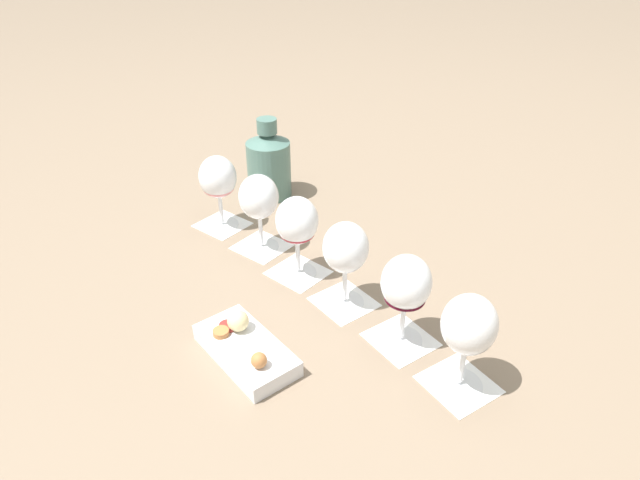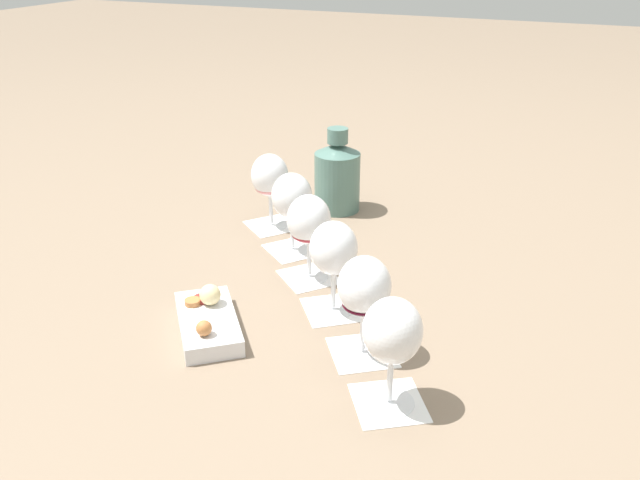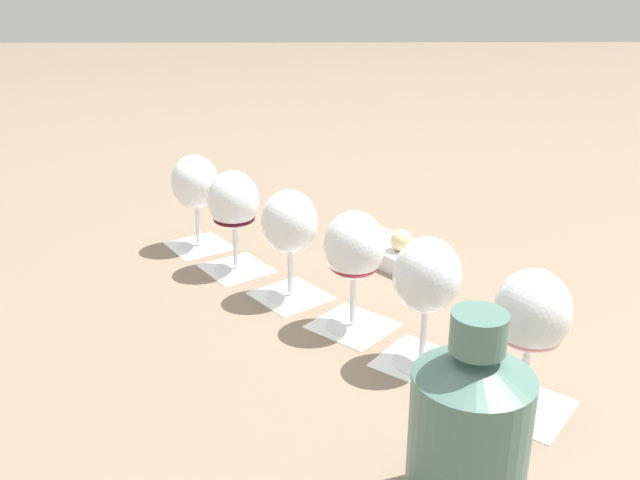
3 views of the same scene
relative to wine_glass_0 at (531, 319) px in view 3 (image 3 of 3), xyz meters
The scene contains 15 objects.
ground_plane 0.33m from the wine_glass_0, 47.60° to the right, with size 8.00×8.00×0.00m, color #7F6B56.
tasting_card_0 0.11m from the wine_glass_0, behind, with size 0.13×0.13×0.00m.
tasting_card_1 0.17m from the wine_glass_0, 43.76° to the right, with size 0.13×0.13×0.00m.
tasting_card_2 0.27m from the wine_glass_0, 46.74° to the right, with size 0.14×0.13×0.00m.
tasting_card_3 0.39m from the wine_glass_0, 46.84° to the right, with size 0.13×0.13×0.00m.
tasting_card_4 0.52m from the wine_glass_0, 47.19° to the right, with size 0.13×0.13×0.00m.
tasting_card_5 0.64m from the wine_glass_0, 48.32° to the right, with size 0.13×0.13×0.00m.
wine_glass_0 is the anchor object (origin of this frame).
wine_glass_1 0.13m from the wine_glass_0, 43.76° to the right, with size 0.08×0.08×0.16m.
wine_glass_2 0.25m from the wine_glass_0, 46.74° to the right, with size 0.08×0.08×0.16m.
wine_glass_3 0.37m from the wine_glass_0, 46.84° to the right, with size 0.08×0.08×0.16m.
wine_glass_4 0.50m from the wine_glass_0, 47.19° to the right, with size 0.08×0.08×0.16m.
wine_glass_5 0.63m from the wine_glass_0, 48.32° to the right, with size 0.08×0.08×0.16m.
ceramic_vase 0.17m from the wine_glass_0, 57.03° to the left, with size 0.10×0.10×0.19m.
snack_dish 0.43m from the wine_glass_0, 76.74° to the right, with size 0.18×0.19×0.06m.
Camera 3 is at (0.01, 0.84, 0.43)m, focal length 38.00 mm.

